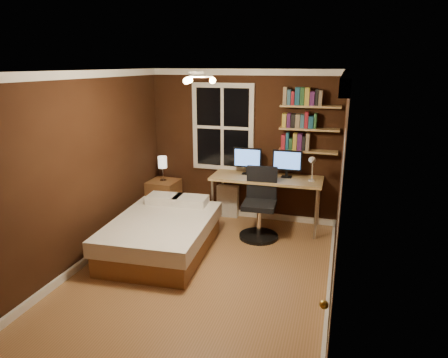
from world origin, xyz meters
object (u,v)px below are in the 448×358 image
(desk_lamp, at_px, (312,169))
(bedside_lamp, at_px, (163,169))
(monitor_right, at_px, (287,164))
(monitor_left, at_px, (247,161))
(bed, at_px, (162,234))
(radiator, at_px, (228,201))
(nightstand, at_px, (164,197))
(office_chair, at_px, (260,211))
(desk, at_px, (266,181))

(desk_lamp, bearing_deg, bedside_lamp, 177.20)
(bedside_lamp, height_order, monitor_right, monitor_right)
(bedside_lamp, relative_size, monitor_left, 0.94)
(monitor_right, bearing_deg, bedside_lamp, -178.22)
(monitor_left, relative_size, monitor_right, 1.00)
(bed, relative_size, radiator, 3.42)
(monitor_left, bearing_deg, nightstand, -177.45)
(bedside_lamp, xyz_separation_m, desk_lamp, (2.53, -0.12, 0.22))
(nightstand, height_order, office_chair, office_chair)
(nightstand, bearing_deg, monitor_right, 4.43)
(monitor_right, bearing_deg, office_chair, -120.78)
(desk, distance_m, desk_lamp, 0.77)
(desk, bearing_deg, desk_lamp, -8.17)
(monitor_left, xyz_separation_m, office_chair, (0.33, -0.53, -0.63))
(nightstand, distance_m, monitor_left, 1.66)
(bedside_lamp, distance_m, desk, 1.82)
(monitor_left, xyz_separation_m, monitor_right, (0.64, 0.00, 0.00))
(nightstand, distance_m, bedside_lamp, 0.52)
(radiator, height_order, monitor_left, monitor_left)
(desk, relative_size, office_chair, 1.63)
(bedside_lamp, bearing_deg, monitor_right, 1.78)
(nightstand, relative_size, desk_lamp, 1.40)
(monitor_left, bearing_deg, desk, -14.52)
(bed, xyz_separation_m, monitor_right, (1.52, 1.43, 0.79))
(radiator, relative_size, office_chair, 0.51)
(nightstand, height_order, desk, desk)
(monitor_left, bearing_deg, bed, -121.48)
(bedside_lamp, xyz_separation_m, radiator, (1.11, 0.22, -0.55))
(bed, bearing_deg, desk, 44.12)
(desk, relative_size, monitor_left, 3.79)
(nightstand, height_order, bedside_lamp, bedside_lamp)
(bed, distance_m, nightstand, 1.49)
(nightstand, bearing_deg, bedside_lamp, -87.35)
(bed, distance_m, monitor_right, 2.23)
(radiator, relative_size, monitor_right, 1.20)
(bed, bearing_deg, monitor_left, 54.80)
(bed, bearing_deg, office_chair, 33.09)
(monitor_right, distance_m, desk_lamp, 0.45)
(office_chair, bearing_deg, bedside_lamp, 162.48)
(radiator, xyz_separation_m, desk, (0.71, -0.25, 0.50))
(bed, xyz_separation_m, desk_lamp, (1.92, 1.24, 0.79))
(bedside_lamp, height_order, monitor_left, monitor_left)
(office_chair, bearing_deg, desk_lamp, 22.00)
(desk_lamp, bearing_deg, monitor_right, 154.82)
(desk, relative_size, desk_lamp, 4.00)
(bedside_lamp, bearing_deg, office_chair, -14.30)
(monitor_right, height_order, desk_lamp, desk_lamp)
(radiator, distance_m, desk, 0.90)
(radiator, bearing_deg, bedside_lamp, -168.62)
(radiator, relative_size, monitor_left, 1.20)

